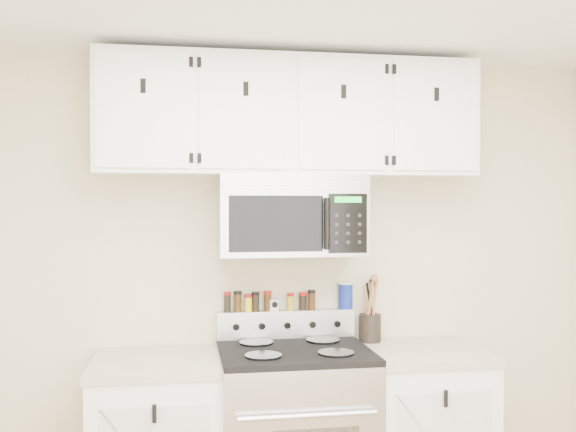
% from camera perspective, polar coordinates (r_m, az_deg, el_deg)
% --- Properties ---
extents(back_wall, '(3.50, 0.01, 2.50)m').
position_cam_1_polar(back_wall, '(3.60, -0.28, -5.92)').
color(back_wall, beige).
rests_on(back_wall, floor).
extents(microwave, '(0.76, 0.44, 0.42)m').
position_cam_1_polar(microwave, '(3.38, 0.23, 0.09)').
color(microwave, '#9E9EA3').
rests_on(microwave, back_wall).
extents(upper_cabinets, '(2.00, 0.35, 0.62)m').
position_cam_1_polar(upper_cabinets, '(3.44, 0.15, 8.79)').
color(upper_cabinets, white).
rests_on(upper_cabinets, back_wall).
extents(utensil_crock, '(0.12, 0.12, 0.36)m').
position_cam_1_polar(utensil_crock, '(3.65, 7.30, -9.63)').
color(utensil_crock, black).
rests_on(utensil_crock, base_cabinet_right).
extents(kitchen_timer, '(0.06, 0.06, 0.06)m').
position_cam_1_polar(kitchen_timer, '(3.57, -1.23, -7.90)').
color(kitchen_timer, silver).
rests_on(kitchen_timer, range).
extents(salt_canister, '(0.08, 0.08, 0.15)m').
position_cam_1_polar(salt_canister, '(3.64, 5.14, -7.04)').
color(salt_canister, navy).
rests_on(salt_canister, range).
extents(spice_jar_0, '(0.04, 0.04, 0.11)m').
position_cam_1_polar(spice_jar_0, '(3.54, -5.42, -7.59)').
color(spice_jar_0, black).
rests_on(spice_jar_0, range).
extents(spice_jar_1, '(0.04, 0.04, 0.11)m').
position_cam_1_polar(spice_jar_1, '(3.54, -4.49, -7.56)').
color(spice_jar_1, '#3E280E').
rests_on(spice_jar_1, range).
extents(spice_jar_2, '(0.04, 0.04, 0.09)m').
position_cam_1_polar(spice_jar_2, '(3.55, -3.55, -7.70)').
color(spice_jar_2, yellow).
rests_on(spice_jar_2, range).
extents(spice_jar_3, '(0.04, 0.04, 0.10)m').
position_cam_1_polar(spice_jar_3, '(3.55, -2.90, -7.59)').
color(spice_jar_3, black).
rests_on(spice_jar_3, range).
extents(spice_jar_4, '(0.04, 0.04, 0.11)m').
position_cam_1_polar(spice_jar_4, '(3.56, -1.82, -7.54)').
color(spice_jar_4, '#3E220F').
rests_on(spice_jar_4, range).
extents(spice_jar_5, '(0.04, 0.04, 0.09)m').
position_cam_1_polar(spice_jar_5, '(3.58, 0.22, -7.61)').
color(spice_jar_5, gold).
rests_on(spice_jar_5, range).
extents(spice_jar_6, '(0.04, 0.04, 0.10)m').
position_cam_1_polar(spice_jar_6, '(3.59, 1.33, -7.56)').
color(spice_jar_6, black).
rests_on(spice_jar_6, range).
extents(spice_jar_7, '(0.04, 0.04, 0.11)m').
position_cam_1_polar(spice_jar_7, '(3.60, 2.11, -7.44)').
color(spice_jar_7, '#40240F').
rests_on(spice_jar_7, range).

